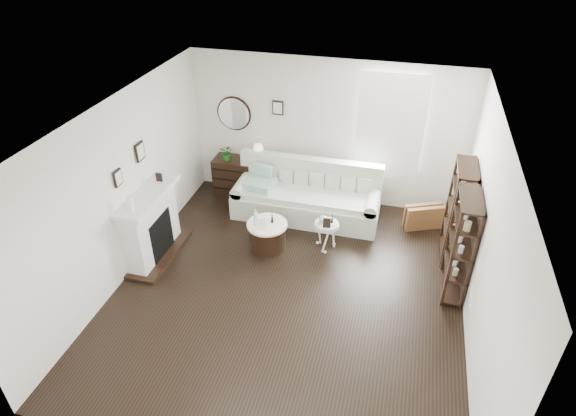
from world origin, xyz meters
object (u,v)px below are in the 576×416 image
(pedestal_table, at_px, (327,225))
(sofa, at_px, (307,198))
(dresser, at_px, (243,177))
(drum_table, at_px, (267,235))

(pedestal_table, bearing_deg, sofa, 120.23)
(sofa, bearing_deg, pedestal_table, -59.77)
(sofa, height_order, dresser, sofa)
(sofa, xyz_separation_m, drum_table, (-0.41, -1.12, -0.10))
(dresser, distance_m, pedestal_table, 2.29)
(sofa, height_order, pedestal_table, sofa)
(sofa, xyz_separation_m, dresser, (-1.35, 0.39, 0.04))
(dresser, relative_size, drum_table, 1.68)
(sofa, height_order, drum_table, sofa)
(dresser, bearing_deg, pedestal_table, -34.72)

